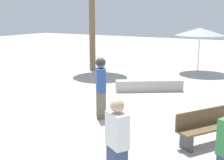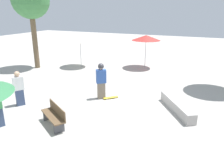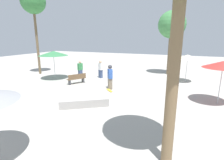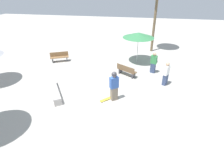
# 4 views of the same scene
# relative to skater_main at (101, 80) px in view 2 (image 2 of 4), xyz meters

# --- Properties ---
(ground_plane) EXTENTS (60.00, 60.00, 0.00)m
(ground_plane) POSITION_rel_skater_main_xyz_m (-0.39, 0.77, -1.01)
(ground_plane) COLOR #ADA8A0
(skater_main) EXTENTS (0.52, 0.56, 1.87)m
(skater_main) POSITION_rel_skater_main_xyz_m (0.00, 0.00, 0.00)
(skater_main) COLOR #726656
(skater_main) RESTS_ON ground_plane
(skateboard) EXTENTS (0.71, 0.71, 0.07)m
(skateboard) POSITION_rel_skater_main_xyz_m (-0.15, 0.47, -0.95)
(skateboard) COLOR gold
(skateboard) RESTS_ON ground_plane
(concrete_ledge) EXTENTS (2.54, 1.91, 0.46)m
(concrete_ledge) POSITION_rel_skater_main_xyz_m (-0.07, 3.82, -0.78)
(concrete_ledge) COLOR #A8A39E
(concrete_ledge) RESTS_ON ground_plane
(bench_far) EXTENTS (1.21, 1.60, 0.85)m
(bench_far) POSITION_rel_skater_main_xyz_m (3.28, -0.41, -0.58)
(bench_far) COLOR #47474C
(bench_far) RESTS_ON ground_plane
(shade_umbrella_cream) EXTENTS (2.07, 2.07, 2.42)m
(shade_umbrella_cream) POSITION_rel_skater_main_xyz_m (-5.29, -4.55, 1.21)
(shade_umbrella_cream) COLOR #B7B7BC
(shade_umbrella_cream) RESTS_ON ground_plane
(shade_umbrella_red) EXTENTS (2.21, 2.21, 2.56)m
(shade_umbrella_red) POSITION_rel_skater_main_xyz_m (-7.13, 0.26, 1.35)
(shade_umbrella_red) COLOR #B7B7BC
(shade_umbrella_red) RESTS_ON ground_plane
(palm_tree_left) EXTENTS (2.76, 2.76, 6.49)m
(palm_tree_left) POSITION_rel_skater_main_xyz_m (-3.56, -7.56, 4.01)
(palm_tree_left) COLOR brown
(palm_tree_left) RESTS_ON ground_plane
(bystander_watching) EXTENTS (0.53, 0.46, 1.70)m
(bystander_watching) POSITION_rel_skater_main_xyz_m (2.38, -3.18, -0.16)
(bystander_watching) COLOR #38476B
(bystander_watching) RESTS_ON ground_plane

